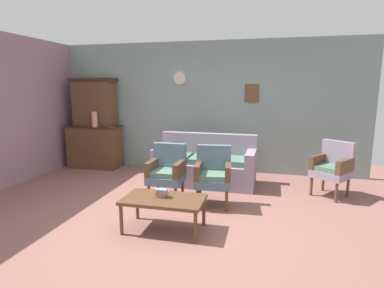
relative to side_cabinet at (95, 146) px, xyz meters
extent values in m
plane|color=#84564C|center=(2.48, -2.25, -0.47)|extent=(7.68, 7.68, 0.00)
cube|color=gray|center=(2.48, 0.38, 0.88)|extent=(6.40, 0.06, 2.70)
cube|color=brown|center=(3.38, 0.33, 1.18)|extent=(0.28, 0.02, 0.36)
cylinder|color=beige|center=(1.88, 0.33, 1.48)|extent=(0.26, 0.03, 0.26)
cube|color=brown|center=(0.00, 0.00, -0.02)|extent=(1.10, 0.52, 0.90)
cube|color=#342115|center=(0.00, 0.00, 0.45)|extent=(1.16, 0.55, 0.03)
cube|color=brown|center=(0.00, 0.08, 0.94)|extent=(0.90, 0.36, 0.95)
cube|color=#342115|center=(0.00, 0.08, 1.45)|extent=(0.99, 0.38, 0.08)
cylinder|color=tan|center=(0.14, -0.18, 0.63)|extent=(0.13, 0.13, 0.33)
cube|color=gray|center=(2.62, -0.63, -0.26)|extent=(1.85, 0.84, 0.42)
cube|color=gray|center=(2.63, -0.31, 0.19)|extent=(1.83, 0.20, 0.48)
cube|color=gray|center=(3.45, -0.65, 0.07)|extent=(0.18, 0.80, 0.24)
cube|color=gray|center=(1.79, -0.61, 0.07)|extent=(0.18, 0.80, 0.24)
cube|color=#4C705B|center=(3.15, -0.68, 0.00)|extent=(0.49, 0.57, 0.10)
cube|color=#4C705B|center=(2.62, -0.67, 0.00)|extent=(0.49, 0.57, 0.10)
cube|color=#4C705B|center=(2.09, -0.66, 0.00)|extent=(0.49, 0.57, 0.10)
cube|color=slate|center=(2.23, -1.71, -0.09)|extent=(0.53, 0.49, 0.12)
cube|color=#4C705B|center=(2.23, -1.73, 0.00)|extent=(0.45, 0.41, 0.10)
cube|color=slate|center=(2.23, -1.51, 0.20)|extent=(0.52, 0.11, 0.46)
cube|color=brown|center=(2.45, -1.71, 0.08)|extent=(0.09, 0.48, 0.22)
cube|color=brown|center=(2.01, -1.70, 0.08)|extent=(0.09, 0.48, 0.22)
cylinder|color=brown|center=(2.43, -1.90, -0.31)|extent=(0.04, 0.04, 0.32)
cylinder|color=brown|center=(2.01, -1.89, -0.31)|extent=(0.04, 0.04, 0.32)
cylinder|color=brown|center=(2.44, -1.52, -0.31)|extent=(0.04, 0.04, 0.32)
cylinder|color=brown|center=(2.02, -1.51, -0.31)|extent=(0.04, 0.04, 0.32)
cube|color=slate|center=(2.96, -1.70, -0.09)|extent=(0.57, 0.54, 0.12)
cube|color=#4C705B|center=(2.96, -1.72, 0.00)|extent=(0.49, 0.46, 0.10)
cube|color=slate|center=(2.93, -1.50, 0.20)|extent=(0.53, 0.16, 0.46)
cube|color=brown|center=(3.17, -1.67, 0.08)|extent=(0.13, 0.49, 0.22)
cube|color=brown|center=(2.74, -1.72, 0.08)|extent=(0.13, 0.49, 0.22)
cylinder|color=brown|center=(3.19, -1.86, -0.31)|extent=(0.04, 0.04, 0.32)
cylinder|color=brown|center=(2.77, -1.91, -0.31)|extent=(0.04, 0.04, 0.32)
cylinder|color=brown|center=(3.14, -1.48, -0.31)|extent=(0.04, 0.04, 0.32)
cylinder|color=brown|center=(2.72, -1.53, -0.31)|extent=(0.04, 0.04, 0.32)
cube|color=gray|center=(4.74, -0.82, -0.09)|extent=(0.70, 0.70, 0.12)
cube|color=#4C705B|center=(4.73, -0.84, 0.00)|extent=(0.60, 0.59, 0.10)
cube|color=gray|center=(4.86, -0.66, 0.20)|extent=(0.47, 0.39, 0.46)
cube|color=brown|center=(4.92, -0.95, 0.08)|extent=(0.35, 0.43, 0.22)
cube|color=brown|center=(4.57, -0.69, 0.08)|extent=(0.35, 0.43, 0.22)
cylinder|color=brown|center=(4.79, -1.10, -0.31)|extent=(0.04, 0.04, 0.32)
cylinder|color=brown|center=(4.46, -0.84, -0.31)|extent=(0.04, 0.04, 0.32)
cylinder|color=brown|center=(5.02, -0.80, -0.31)|extent=(0.04, 0.04, 0.32)
cylinder|color=brown|center=(4.69, -0.54, -0.31)|extent=(0.04, 0.04, 0.32)
cube|color=brown|center=(2.50, -2.62, -0.07)|extent=(1.00, 0.56, 0.04)
cylinder|color=brown|center=(2.04, -2.38, -0.28)|extent=(0.04, 0.04, 0.38)
cylinder|color=brown|center=(2.96, -2.38, -0.28)|extent=(0.04, 0.04, 0.38)
cylinder|color=brown|center=(2.04, -2.86, -0.28)|extent=(0.04, 0.04, 0.38)
cylinder|color=brown|center=(2.96, -2.86, -0.28)|extent=(0.04, 0.04, 0.38)
cube|color=slate|center=(2.47, -2.59, -0.03)|extent=(0.11, 0.09, 0.03)
cube|color=#C3605B|center=(2.46, -2.58, 0.00)|extent=(0.15, 0.10, 0.03)
cube|color=gray|center=(2.47, -2.59, 0.02)|extent=(0.15, 0.08, 0.02)
cube|color=tan|center=(2.48, -2.60, 0.04)|extent=(0.10, 0.07, 0.02)
cube|color=#757EA8|center=(2.47, -2.61, 0.05)|extent=(0.15, 0.08, 0.02)
camera|label=1|loc=(3.69, -6.07, 1.30)|focal=28.99mm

